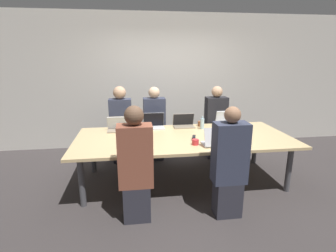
{
  "coord_description": "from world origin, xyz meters",
  "views": [
    {
      "loc": [
        -0.77,
        -3.76,
        1.93
      ],
      "look_at": [
        -0.23,
        0.1,
        0.89
      ],
      "focal_mm": 28.0,
      "sensor_mm": 36.0,
      "label": 1
    }
  ],
  "objects_px": {
    "cup_far_center": "(200,124)",
    "person_far_left": "(121,126)",
    "laptop_near_midright": "(216,140)",
    "person_near_midright": "(229,165)",
    "cup_near_midright": "(195,142)",
    "bottle_far_midleft": "(139,126)",
    "laptop_far_midleft": "(154,124)",
    "laptop_far_center": "(184,123)",
    "cup_far_left": "(134,128)",
    "bottle_far_center": "(202,124)",
    "laptop_far_left": "(118,126)",
    "person_near_left": "(136,167)",
    "stapler": "(194,138)",
    "bottle_near_midright": "(232,135)",
    "person_far_right": "(216,124)",
    "person_far_midleft": "(154,125)",
    "laptop_far_right": "(226,122)",
    "laptop_near_left": "(138,147)"
  },
  "relations": [
    {
      "from": "bottle_far_center",
      "to": "cup_far_left",
      "type": "height_order",
      "value": "bottle_far_center"
    },
    {
      "from": "laptop_far_right",
      "to": "cup_far_left",
      "type": "distance_m",
      "value": 1.6
    },
    {
      "from": "cup_near_midright",
      "to": "person_far_midleft",
      "type": "distance_m",
      "value": 1.45
    },
    {
      "from": "bottle_far_midleft",
      "to": "laptop_near_left",
      "type": "xyz_separation_m",
      "value": [
        -0.04,
        -0.93,
        -0.02
      ]
    },
    {
      "from": "bottle_far_center",
      "to": "laptop_far_left",
      "type": "relative_size",
      "value": 0.62
    },
    {
      "from": "cup_near_midright",
      "to": "laptop_far_left",
      "type": "relative_size",
      "value": 0.27
    },
    {
      "from": "laptop_far_midleft",
      "to": "bottle_far_midleft",
      "type": "height_order",
      "value": "laptop_far_midleft"
    },
    {
      "from": "person_near_midright",
      "to": "bottle_far_midleft",
      "type": "height_order",
      "value": "person_near_midright"
    },
    {
      "from": "cup_near_midright",
      "to": "stapler",
      "type": "bearing_deg",
      "value": 81.67
    },
    {
      "from": "person_near_left",
      "to": "cup_far_left",
      "type": "height_order",
      "value": "person_near_left"
    },
    {
      "from": "bottle_far_center",
      "to": "person_near_left",
      "type": "relative_size",
      "value": 0.16
    },
    {
      "from": "person_far_right",
      "to": "cup_near_midright",
      "type": "xyz_separation_m",
      "value": [
        -0.72,
        -1.32,
        0.1
      ]
    },
    {
      "from": "person_near_midright",
      "to": "laptop_far_midleft",
      "type": "distance_m",
      "value": 1.74
    },
    {
      "from": "bottle_far_midleft",
      "to": "laptop_far_left",
      "type": "bearing_deg",
      "value": 162.83
    },
    {
      "from": "laptop_far_right",
      "to": "cup_near_midright",
      "type": "bearing_deg",
      "value": -130.29
    },
    {
      "from": "laptop_far_center",
      "to": "laptop_far_left",
      "type": "distance_m",
      "value": 1.12
    },
    {
      "from": "laptop_far_midleft",
      "to": "laptop_near_midright",
      "type": "bearing_deg",
      "value": -53.94
    },
    {
      "from": "person_far_right",
      "to": "bottle_far_midleft",
      "type": "distance_m",
      "value": 1.58
    },
    {
      "from": "cup_near_midright",
      "to": "bottle_far_midleft",
      "type": "relative_size",
      "value": 0.45
    },
    {
      "from": "laptop_far_right",
      "to": "person_near_left",
      "type": "relative_size",
      "value": 0.24
    },
    {
      "from": "laptop_far_center",
      "to": "person_far_left",
      "type": "xyz_separation_m",
      "value": [
        -1.09,
        0.39,
        -0.11
      ]
    },
    {
      "from": "cup_far_center",
      "to": "person_far_left",
      "type": "distance_m",
      "value": 1.45
    },
    {
      "from": "cup_far_center",
      "to": "bottle_far_midleft",
      "type": "relative_size",
      "value": 0.44
    },
    {
      "from": "laptop_far_right",
      "to": "person_far_midleft",
      "type": "distance_m",
      "value": 1.31
    },
    {
      "from": "laptop_far_center",
      "to": "cup_near_midright",
      "type": "distance_m",
      "value": 0.96
    },
    {
      "from": "bottle_near_midright",
      "to": "laptop_near_midright",
      "type": "bearing_deg",
      "value": -155.25
    },
    {
      "from": "person_far_midleft",
      "to": "laptop_near_left",
      "type": "bearing_deg",
      "value": -102.71
    },
    {
      "from": "laptop_far_center",
      "to": "cup_far_left",
      "type": "relative_size",
      "value": 3.97
    },
    {
      "from": "cup_far_center",
      "to": "person_near_midright",
      "type": "xyz_separation_m",
      "value": [
        -0.05,
        -1.55,
        -0.12
      ]
    },
    {
      "from": "laptop_far_center",
      "to": "laptop_far_left",
      "type": "height_order",
      "value": "laptop_far_left"
    },
    {
      "from": "laptop_far_left",
      "to": "person_far_left",
      "type": "bearing_deg",
      "value": 86.78
    },
    {
      "from": "laptop_far_right",
      "to": "cup_near_midright",
      "type": "xyz_separation_m",
      "value": [
        -0.77,
        -0.9,
        -0.04
      ]
    },
    {
      "from": "bottle_far_center",
      "to": "laptop_near_midright",
      "type": "relative_size",
      "value": 0.63
    },
    {
      "from": "laptop_far_right",
      "to": "laptop_near_left",
      "type": "bearing_deg",
      "value": -145.84
    },
    {
      "from": "laptop_near_midright",
      "to": "person_near_midright",
      "type": "distance_m",
      "value": 0.53
    },
    {
      "from": "laptop_far_midleft",
      "to": "person_far_midleft",
      "type": "relative_size",
      "value": 0.25
    },
    {
      "from": "cup_far_center",
      "to": "bottle_near_midright",
      "type": "relative_size",
      "value": 0.38
    },
    {
      "from": "cup_far_center",
      "to": "laptop_far_left",
      "type": "xyz_separation_m",
      "value": [
        -1.42,
        -0.09,
        0.02
      ]
    },
    {
      "from": "bottle_far_center",
      "to": "laptop_near_left",
      "type": "relative_size",
      "value": 0.62
    },
    {
      "from": "bottle_far_center",
      "to": "person_far_left",
      "type": "distance_m",
      "value": 1.49
    },
    {
      "from": "laptop_far_left",
      "to": "stapler",
      "type": "xyz_separation_m",
      "value": [
        1.13,
        -0.65,
        -0.04
      ]
    },
    {
      "from": "laptop_near_midright",
      "to": "stapler",
      "type": "distance_m",
      "value": 0.39
    },
    {
      "from": "person_near_midright",
      "to": "person_far_midleft",
      "type": "distance_m",
      "value": 2.09
    },
    {
      "from": "cup_far_center",
      "to": "person_near_left",
      "type": "distance_m",
      "value": 1.89
    },
    {
      "from": "person_far_left",
      "to": "cup_far_left",
      "type": "distance_m",
      "value": 0.56
    },
    {
      "from": "person_near_midright",
      "to": "bottle_near_midright",
      "type": "xyz_separation_m",
      "value": [
        0.26,
        0.63,
        0.18
      ]
    },
    {
      "from": "laptop_near_midright",
      "to": "laptop_far_midleft",
      "type": "height_order",
      "value": "laptop_near_midright"
    },
    {
      "from": "laptop_far_center",
      "to": "person_far_left",
      "type": "relative_size",
      "value": 0.26
    },
    {
      "from": "bottle_far_midleft",
      "to": "person_far_midleft",
      "type": "bearing_deg",
      "value": 62.8
    },
    {
      "from": "laptop_far_center",
      "to": "person_near_left",
      "type": "xyz_separation_m",
      "value": [
        -0.86,
        -1.49,
        -0.12
      ]
    }
  ]
}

